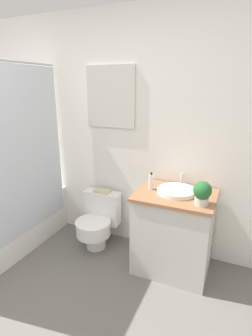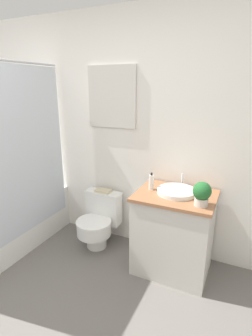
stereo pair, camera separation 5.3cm
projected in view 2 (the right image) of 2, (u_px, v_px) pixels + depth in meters
The scene contains 8 objects.
wall_back at pixel (112, 133), 2.89m from camera, with size 3.40×0.07×2.50m.
shower_area at pixel (4, 224), 2.85m from camera, with size 0.56×1.56×1.98m.
toilet at pixel (99, 220), 2.96m from camera, with size 0.42×0.50×0.61m.
vanity at pixel (173, 232), 2.53m from camera, with size 0.72×0.57×0.80m.
sink at pixel (177, 191), 2.42m from camera, with size 0.36×0.39×0.13m.
soap_bottle at pixel (151, 182), 2.50m from camera, with size 0.05×0.05×0.17m.
potted_plant at pixel (202, 193), 2.15m from camera, with size 0.15×0.15×0.21m.
book_on_tank at pixel (103, 191), 2.97m from camera, with size 0.18×0.12×0.02m.
Camera 2 is at (1.37, -0.68, 1.75)m, focal length 28.00 mm.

